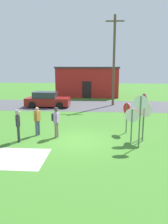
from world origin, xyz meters
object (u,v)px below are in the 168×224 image
Objects in this scene: stop_sign_tallest at (144,107)px; parked_car_on_street at (47,100)px; stop_sign_rear_left at (144,115)px; person_in_teal at (18,124)px; person_on_left at (56,120)px; utility_pole at (114,60)px; stop_sign_leaning_left at (140,112)px; person_holding_notes at (37,120)px; stop_sign_far_back at (132,119)px; stop_sign_center_cluster at (127,113)px.

parked_car_on_street is at bearing 129.49° from stop_sign_tallest.
person_in_teal is (-6.71, -0.57, -0.49)m from stop_sign_rear_left.
person_on_left is (2.76, -9.47, 0.32)m from parked_car_on_street.
utility_pole is 3.34× the size of stop_sign_leaning_left.
stop_sign_leaning_left reaches higher than person_on_left.
stop_sign_tallest is at bearing 72.36° from stop_sign_leaning_left.
person_in_teal is (-6.79, -1.04, -0.80)m from stop_sign_tallest.
stop_sign_tallest is at bearing -1.40° from person_holding_notes.
stop_sign_rear_left is 1.24× the size of person_on_left.
stop_sign_leaning_left is at bearing -86.88° from utility_pole.
stop_sign_tallest reaches higher than parked_car_on_street.
person_on_left is (-4.83, 0.28, -0.47)m from stop_sign_rear_left.
stop_sign_rear_left is at bearing -3.33° from person_on_left.
person_in_teal is at bearing -85.19° from parked_car_on_street.
person_holding_notes is at bearing 58.85° from person_in_teal.
person_holding_notes is 1.38m from person_in_teal.
stop_sign_tallest is at bearing 44.78° from stop_sign_far_back.
stop_sign_center_cluster is at bearing 116.61° from stop_sign_rear_left.
person_holding_notes is at bearing -170.81° from stop_sign_center_cluster.
stop_sign_leaning_left reaches higher than stop_sign_tallest.
stop_sign_leaning_left is 4.68m from person_on_left.
utility_pole reaches higher than stop_sign_leaning_left.
stop_sign_tallest is 1.44m from stop_sign_leaning_left.
utility_pole reaches higher than person_in_teal.
person_in_teal is at bearing 176.93° from stop_sign_leaning_left.
person_on_left is (-3.80, -10.89, -3.60)m from utility_pole.
stop_sign_leaning_left is 0.88m from stop_sign_far_back.
person_holding_notes reaches higher than parked_car_on_street.
parked_car_on_street is 12.09m from stop_sign_tallest.
parked_car_on_street is 1.68× the size of stop_sign_tallest.
stop_sign_far_back is 1.11× the size of person_holding_notes.
person_on_left is at bearing 24.34° from person_in_teal.
person_in_teal reaches higher than person_holding_notes.
stop_sign_rear_left is at bearing 4.88° from person_in_teal.
stop_sign_center_cluster reaches higher than person_holding_notes.
stop_sign_leaning_left is (-0.44, -1.38, -0.00)m from stop_sign_tallest.
stop_sign_tallest is 1.19× the size of stop_sign_rear_left.
stop_sign_leaning_left is 1.23× the size of stop_sign_rear_left.
parked_car_on_street is at bearing -167.76° from utility_pole.
person_on_left is at bearing -15.69° from person_holding_notes.
stop_sign_rear_left is at bearing -5.81° from person_holding_notes.
person_holding_notes is (-4.97, -10.56, -3.65)m from utility_pole.
parked_car_on_street is 2.31× the size of stop_sign_center_cluster.
stop_sign_center_cluster is 1.11× the size of person_holding_notes.
stop_sign_center_cluster is at bearing 9.19° from person_holding_notes.
stop_sign_tallest is 1.38m from stop_sign_center_cluster.
stop_sign_rear_left reaches higher than person_on_left.
parked_car_on_street is 2.49× the size of person_on_left.
person_on_left and person_in_teal have the same top height.
stop_sign_leaning_left is 1.41× the size of stop_sign_far_back.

